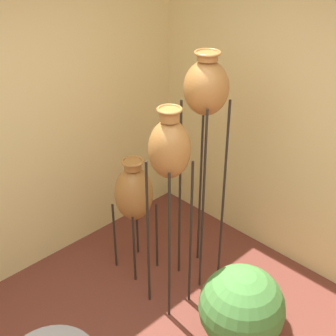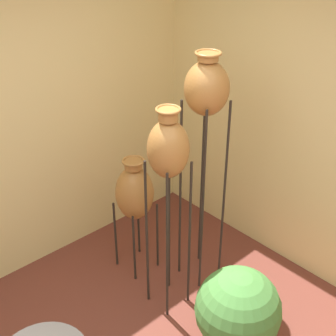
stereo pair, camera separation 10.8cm
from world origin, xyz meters
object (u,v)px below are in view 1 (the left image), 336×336
vase_stand_short (134,194)px  vase_stand_tall (206,93)px  vase_stand_medium (169,153)px  potted_plant (241,312)px

vase_stand_short → vase_stand_tall: bearing=-52.2°
vase_stand_medium → potted_plant: size_ratio=2.30×
vase_stand_short → potted_plant: vase_stand_short is taller
vase_stand_medium → vase_stand_short: (0.09, 0.50, -0.60)m
potted_plant → vase_stand_medium: bearing=89.2°
vase_stand_short → vase_stand_medium: bearing=-99.8°
vase_stand_medium → potted_plant: 1.21m
vase_stand_tall → vase_stand_medium: 0.53m
vase_stand_medium → vase_stand_short: vase_stand_medium is taller
vase_stand_medium → vase_stand_short: size_ratio=1.57×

